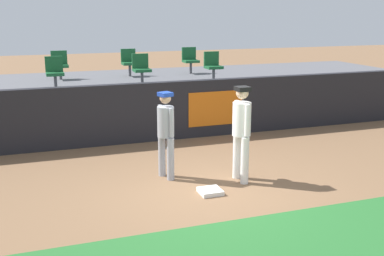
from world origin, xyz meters
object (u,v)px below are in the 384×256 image
Objects in this scene: seat_front_left at (55,71)px; first_base at (210,191)px; player_runner_visitor at (166,129)px; seat_front_center at (141,67)px; seat_back_left at (60,63)px; seat_front_right at (213,65)px; player_fielder_home at (241,127)px; seat_back_right at (190,59)px; seat_back_center at (129,61)px.

first_base is at bearing -66.85° from seat_front_left.
player_runner_visitor is 2.06× the size of seat_front_left.
seat_front_center is 1.00× the size of seat_back_left.
seat_front_center is at bearing 180.00° from seat_front_right.
seat_back_left is (-2.83, 6.68, 0.64)m from player_fielder_home.
seat_front_center is 2.73m from seat_back_left.
first_base is 5.59m from seat_front_center.
seat_front_center is at bearing -138.87° from seat_back_right.
seat_front_center and seat_back_left have the same top height.
seat_back_right is 1.00× the size of seat_front_right.
seat_back_center reaches higher than first_base.
seat_back_right is 1.80m from seat_front_right.
seat_back_center is 1.00× the size of seat_front_center.
player_runner_visitor is 2.06× the size of seat_front_right.
seat_back_left is at bearing -180.00° from seat_back_right.
seat_back_center and seat_back_left have the same top height.
seat_front_left is at bearing 113.15° from first_base.
player_fielder_home is at bearing -83.79° from seat_back_center.
seat_back_right is at bearing 73.58° from first_base.
seat_front_right is at bearing 161.98° from player_fielder_home.
first_base is 5.99m from seat_front_right.
seat_back_left reaches higher than player_runner_visitor.
seat_front_center is at bearing 89.58° from first_base.
player_runner_visitor is 6.27m from seat_back_left.
seat_back_center is 2.01m from seat_back_right.
first_base is at bearing -90.42° from seat_front_center.
seat_front_left is 1.00× the size of seat_front_center.
seat_front_left is 1.00× the size of seat_front_right.
seat_front_left is 4.45m from seat_front_right.
seat_back_center is 1.00× the size of seat_back_left.
seat_front_left is (-3.09, 4.88, 0.64)m from player_fielder_home.
first_base is at bearing 8.24° from player_runner_visitor.
first_base is 1.54m from player_runner_visitor.
first_base is at bearing -90.69° from seat_back_center.
seat_front_left and seat_back_left have the same top height.
seat_back_center and seat_front_left have the same top height.
first_base is 0.48× the size of seat_back_center.
seat_front_right is at bearing 67.81° from first_base.
seat_back_left is at bearing 156.73° from seat_front_right.
seat_front_left is 1.00× the size of seat_back_left.
seat_back_left reaches higher than player_fielder_home.
player_fielder_home is at bearing -80.98° from seat_front_center.
player_runner_visitor is at bearing -97.42° from seat_front_center.
seat_back_right is 4.11m from seat_back_left.
seat_back_center is at bearing 157.26° from player_runner_visitor.
player_runner_visitor is 4.65m from seat_front_left.
seat_back_right and seat_back_left have the same top height.
seat_front_center is (-0.05, -1.80, -0.00)m from seat_back_center.
seat_back_right is at bearing 0.00° from seat_back_left.
seat_back_left is at bearing 138.73° from seat_front_center.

